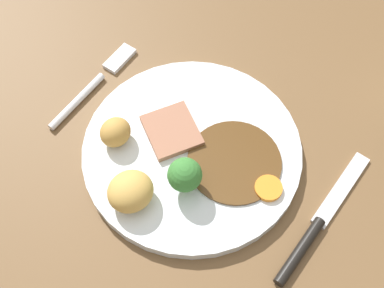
{
  "coord_description": "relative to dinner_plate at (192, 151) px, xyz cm",
  "views": [
    {
      "loc": [
        19.9,
        -22.96,
        56.43
      ],
      "look_at": [
        3.93,
        0.94,
        6.0
      ],
      "focal_mm": 48.38,
      "sensor_mm": 36.0,
      "label": 1
    }
  ],
  "objects": [
    {
      "name": "dining_table",
      "position": [
        -3.93,
        -0.94,
        -2.5
      ],
      "size": [
        120.0,
        84.0,
        3.6
      ],
      "primitive_type": "cube",
      "color": "brown",
      "rests_on": "ground"
    },
    {
      "name": "dinner_plate",
      "position": [
        0.0,
        0.0,
        0.0
      ],
      "size": [
        25.14,
        25.14,
        1.4
      ],
      "primitive_type": "cylinder",
      "color": "white",
      "rests_on": "dining_table"
    },
    {
      "name": "gravy_pool",
      "position": [
        4.95,
        1.15,
        0.85
      ],
      "size": [
        10.63,
        10.63,
        0.3
      ],
      "primitive_type": "cylinder",
      "color": "#563819",
      "rests_on": "dinner_plate"
    },
    {
      "name": "meat_slice_main",
      "position": [
        -3.12,
        0.45,
        1.1
      ],
      "size": [
        8.29,
        8.13,
        0.8
      ],
      "primitive_type": "cube",
      "rotation": [
        0.0,
        0.0,
        2.56
      ],
      "color": "#9E664C",
      "rests_on": "dinner_plate"
    },
    {
      "name": "roast_potato_left",
      "position": [
        -7.86,
        -3.8,
        2.28
      ],
      "size": [
        3.62,
        3.92,
        3.17
      ],
      "primitive_type": "ellipsoid",
      "rotation": [
        0.0,
        0.0,
        1.49
      ],
      "color": "#BC8C42",
      "rests_on": "dinner_plate"
    },
    {
      "name": "roast_potato_right",
      "position": [
        -1.96,
        -8.74,
        2.48
      ],
      "size": [
        6.02,
        6.22,
        3.56
      ],
      "primitive_type": "ellipsoid",
      "rotation": [
        0.0,
        0.0,
        5.97
      ],
      "color": "tan",
      "rests_on": "dinner_plate"
    },
    {
      "name": "carrot_coin_front",
      "position": [
        9.76,
        0.35,
        0.99
      ],
      "size": [
        3.05,
        3.05,
        0.58
      ],
      "primitive_type": "cylinder",
      "color": "orange",
      "rests_on": "dinner_plate"
    },
    {
      "name": "broccoli_floret",
      "position": [
        1.99,
        -4.35,
        3.35
      ],
      "size": [
        3.73,
        3.73,
        4.62
      ],
      "color": "#8CB766",
      "rests_on": "dinner_plate"
    },
    {
      "name": "fork",
      "position": [
        -15.64,
        1.54,
        -0.31
      ],
      "size": [
        2.1,
        15.28,
        0.9
      ],
      "rotation": [
        0.0,
        0.0,
        1.55
      ],
      "color": "silver",
      "rests_on": "dining_table"
    },
    {
      "name": "knife",
      "position": [
        16.09,
        -0.26,
        -0.25
      ],
      "size": [
        2.49,
        18.55,
        1.2
      ],
      "rotation": [
        0.0,
        0.0,
        1.51
      ],
      "color": "black",
      "rests_on": "dining_table"
    }
  ]
}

